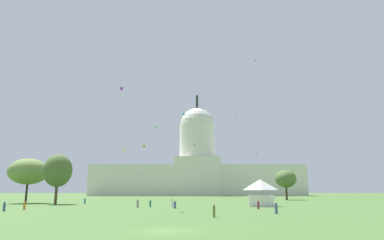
{
  "coord_description": "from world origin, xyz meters",
  "views": [
    {
      "loc": [
        2.16,
        -31.21,
        3.49
      ],
      "look_at": [
        2.49,
        97.0,
        30.09
      ],
      "focal_mm": 31.7,
      "sensor_mm": 36.0,
      "label": 1
    }
  ],
  "objects_px": {
    "person_denim_back_left": "(174,205)",
    "person_olive_back_right": "(213,211)",
    "kite_orange_mid": "(143,146)",
    "person_grey_edge_west": "(137,204)",
    "kite_turquoise_low": "(157,174)",
    "kite_lime_low": "(293,173)",
    "kite_orange_mid_b": "(255,154)",
    "person_teal_mid_right": "(149,204)",
    "kite_red_mid": "(236,117)",
    "kite_gold_high": "(208,91)",
    "kite_pink_low": "(130,167)",
    "person_denim_mid_center": "(275,208)",
    "kite_yellow_mid": "(123,150)",
    "person_denim_edge_east": "(3,207)",
    "tree_east_near": "(285,179)",
    "person_grey_lawn_far_right": "(263,201)",
    "kite_cyan_high": "(183,114)",
    "kite_violet_high": "(121,89)",
    "person_orange_near_tent": "(23,206)",
    "person_maroon_aisle_center": "(257,205)",
    "kite_white_mid": "(176,126)",
    "tree_west_mid": "(27,172)",
    "capitol_building": "(196,169)",
    "tree_west_far": "(57,171)",
    "kite_magenta_low": "(235,178)",
    "kite_green_low": "(152,128)",
    "person_teal_front_right": "(84,201)",
    "person_white_near_tree_west": "(171,203)",
    "kite_black_high": "(254,62)",
    "event_tent": "(260,192)"
  },
  "relations": [
    {
      "from": "person_grey_lawn_far_right",
      "to": "kite_black_high",
      "type": "height_order",
      "value": "kite_black_high"
    },
    {
      "from": "capitol_building",
      "to": "person_teal_mid_right",
      "type": "height_order",
      "value": "capitol_building"
    },
    {
      "from": "kite_green_low",
      "to": "kite_magenta_low",
      "type": "bearing_deg",
      "value": 172.48
    },
    {
      "from": "person_teal_mid_right",
      "to": "kite_red_mid",
      "type": "height_order",
      "value": "kite_red_mid"
    },
    {
      "from": "kite_orange_mid",
      "to": "kite_red_mid",
      "type": "distance_m",
      "value": 53.32
    },
    {
      "from": "person_denim_edge_east",
      "to": "person_orange_near_tent",
      "type": "xyz_separation_m",
      "value": [
        1.21,
        4.6,
        -0.05
      ]
    },
    {
      "from": "person_olive_back_right",
      "to": "kite_white_mid",
      "type": "xyz_separation_m",
      "value": [
        -7.86,
        66.21,
        23.91
      ]
    },
    {
      "from": "tree_east_near",
      "to": "kite_red_mid",
      "type": "height_order",
      "value": "kite_red_mid"
    },
    {
      "from": "kite_orange_mid",
      "to": "person_orange_near_tent",
      "type": "bearing_deg",
      "value": -124.24
    },
    {
      "from": "tree_east_near",
      "to": "kite_lime_low",
      "type": "xyz_separation_m",
      "value": [
        1.37,
        -5.58,
        2.03
      ]
    },
    {
      "from": "kite_turquoise_low",
      "to": "kite_red_mid",
      "type": "bearing_deg",
      "value": -30.83
    },
    {
      "from": "person_denim_back_left",
      "to": "person_white_near_tree_west",
      "type": "relative_size",
      "value": 0.86
    },
    {
      "from": "person_denim_back_left",
      "to": "person_olive_back_right",
      "type": "bearing_deg",
      "value": -33.41
    },
    {
      "from": "tree_west_far",
      "to": "person_teal_front_right",
      "type": "relative_size",
      "value": 8.29
    },
    {
      "from": "kite_turquoise_low",
      "to": "person_teal_mid_right",
      "type": "bearing_deg",
      "value": -61.43
    },
    {
      "from": "person_maroon_aisle_center",
      "to": "kite_white_mid",
      "type": "distance_m",
      "value": 55.17
    },
    {
      "from": "person_olive_back_right",
      "to": "kite_violet_high",
      "type": "bearing_deg",
      "value": -14.33
    },
    {
      "from": "person_teal_mid_right",
      "to": "kite_red_mid",
      "type": "xyz_separation_m",
      "value": [
        28.15,
        67.6,
        33.63
      ]
    },
    {
      "from": "tree_east_near",
      "to": "kite_violet_high",
      "type": "height_order",
      "value": "kite_violet_high"
    },
    {
      "from": "capitol_building",
      "to": "person_white_near_tree_west",
      "type": "height_order",
      "value": "capitol_building"
    },
    {
      "from": "person_grey_edge_west",
      "to": "kite_turquoise_low",
      "type": "relative_size",
      "value": 1.37
    },
    {
      "from": "kite_lime_low",
      "to": "kite_gold_high",
      "type": "bearing_deg",
      "value": -53.06
    },
    {
      "from": "person_denim_mid_center",
      "to": "kite_yellow_mid",
      "type": "bearing_deg",
      "value": 28.04
    },
    {
      "from": "person_denim_edge_east",
      "to": "person_denim_back_left",
      "type": "xyz_separation_m",
      "value": [
        28.6,
        8.97,
        -0.07
      ]
    },
    {
      "from": "tree_west_far",
      "to": "kite_magenta_low",
      "type": "distance_m",
      "value": 118.91
    },
    {
      "from": "tree_east_near",
      "to": "person_grey_lawn_far_right",
      "type": "height_order",
      "value": "tree_east_near"
    },
    {
      "from": "person_teal_mid_right",
      "to": "person_grey_lawn_far_right",
      "type": "relative_size",
      "value": 0.94
    },
    {
      "from": "person_denim_mid_center",
      "to": "kite_gold_high",
      "type": "distance_m",
      "value": 107.15
    },
    {
      "from": "person_maroon_aisle_center",
      "to": "person_grey_lawn_far_right",
      "type": "height_order",
      "value": "person_maroon_aisle_center"
    },
    {
      "from": "tree_west_mid",
      "to": "person_orange_near_tent",
      "type": "bearing_deg",
      "value": -64.62
    },
    {
      "from": "tree_west_mid",
      "to": "kite_white_mid",
      "type": "xyz_separation_m",
      "value": [
        40.56,
        16.99,
        16.18
      ]
    },
    {
      "from": "kite_yellow_mid",
      "to": "kite_green_low",
      "type": "xyz_separation_m",
      "value": [
        20.96,
        -78.1,
        -4.95
      ]
    },
    {
      "from": "person_denim_mid_center",
      "to": "kite_orange_mid",
      "type": "xyz_separation_m",
      "value": [
        -37.14,
        118.3,
        24.46
      ]
    },
    {
      "from": "event_tent",
      "to": "kite_red_mid",
      "type": "bearing_deg",
      "value": 94.96
    },
    {
      "from": "tree_east_near",
      "to": "person_denim_back_left",
      "type": "distance_m",
      "value": 70.38
    },
    {
      "from": "person_denim_mid_center",
      "to": "kite_gold_high",
      "type": "relative_size",
      "value": 0.6
    },
    {
      "from": "person_teal_front_right",
      "to": "kite_gold_high",
      "type": "distance_m",
      "value": 82.75
    },
    {
      "from": "kite_lime_low",
      "to": "kite_orange_mid_b",
      "type": "height_order",
      "value": "kite_orange_mid_b"
    },
    {
      "from": "kite_yellow_mid",
      "to": "person_orange_near_tent",
      "type": "bearing_deg",
      "value": 151.67
    },
    {
      "from": "kite_magenta_low",
      "to": "kite_pink_low",
      "type": "bearing_deg",
      "value": -168.93
    },
    {
      "from": "person_olive_back_right",
      "to": "tree_east_near",
      "type": "bearing_deg",
      "value": -56.37
    },
    {
      "from": "kite_green_low",
      "to": "person_orange_near_tent",
      "type": "bearing_deg",
      "value": -88.95
    },
    {
      "from": "kite_orange_mid",
      "to": "person_olive_back_right",
      "type": "bearing_deg",
      "value": -108.54
    },
    {
      "from": "kite_gold_high",
      "to": "kite_pink_low",
      "type": "distance_m",
      "value": 52.82
    },
    {
      "from": "kite_yellow_mid",
      "to": "kite_turquoise_low",
      "type": "xyz_separation_m",
      "value": [
        8.83,
        56.0,
        -7.01
      ]
    },
    {
      "from": "kite_cyan_high",
      "to": "kite_gold_high",
      "type": "height_order",
      "value": "kite_gold_high"
    },
    {
      "from": "kite_green_low",
      "to": "kite_orange_mid",
      "type": "bearing_deg",
      "value": -164.74
    },
    {
      "from": "person_white_near_tree_west",
      "to": "tree_west_mid",
      "type": "bearing_deg",
      "value": 33.29
    },
    {
      "from": "kite_gold_high",
      "to": "kite_red_mid",
      "type": "relative_size",
      "value": 1.0
    },
    {
      "from": "person_orange_near_tent",
      "to": "person_denim_mid_center",
      "type": "bearing_deg",
      "value": 137.37
    }
  ]
}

